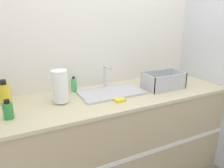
# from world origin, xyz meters

# --- Properties ---
(wall_back) EXTENTS (4.73, 0.06, 2.60)m
(wall_back) POSITION_xyz_m (0.00, 0.71, 1.30)
(wall_back) COLOR silver
(wall_back) RESTS_ON ground_plane
(wall_right) EXTENTS (0.06, 2.68, 2.60)m
(wall_right) POSITION_xyz_m (1.19, 0.34, 1.30)
(wall_right) COLOR silver
(wall_right) RESTS_ON ground_plane
(counter_cabinet) EXTENTS (2.35, 0.70, 0.92)m
(counter_cabinet) POSITION_xyz_m (0.00, 0.34, 0.46)
(counter_cabinet) COLOR tan
(counter_cabinet) RESTS_ON ground_plane
(sink) EXTENTS (0.59, 0.34, 0.25)m
(sink) POSITION_xyz_m (0.05, 0.39, 0.93)
(sink) COLOR silver
(sink) RESTS_ON counter_cabinet
(paper_towel_roll) EXTENTS (0.13, 0.13, 0.28)m
(paper_towel_roll) POSITION_xyz_m (-0.43, 0.37, 1.06)
(paper_towel_roll) COLOR #4C4C51
(paper_towel_roll) RESTS_ON counter_cabinet
(dish_rack) EXTENTS (0.39, 0.23, 0.16)m
(dish_rack) POSITION_xyz_m (0.58, 0.29, 0.98)
(dish_rack) COLOR #B7BABF
(dish_rack) RESTS_ON counter_cabinet
(bottle_yellow) EXTENTS (0.09, 0.09, 0.21)m
(bottle_yellow) POSITION_xyz_m (-0.85, 0.55, 1.01)
(bottle_yellow) COLOR yellow
(bottle_yellow) RESTS_ON counter_cabinet
(bottle_green) EXTENTS (0.07, 0.07, 0.15)m
(bottle_green) POSITION_xyz_m (-0.84, 0.25, 0.98)
(bottle_green) COLOR #2D8C3D
(bottle_green) RESTS_ON counter_cabinet
(soap_dispenser) EXTENTS (0.06, 0.06, 0.15)m
(soap_dispenser) POSITION_xyz_m (-0.25, 0.59, 0.98)
(soap_dispenser) COLOR #4CB266
(soap_dispenser) RESTS_ON counter_cabinet
(sponge) EXTENTS (0.09, 0.06, 0.02)m
(sponge) POSITION_xyz_m (0.03, 0.17, 0.93)
(sponge) COLOR yellow
(sponge) RESTS_ON counter_cabinet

